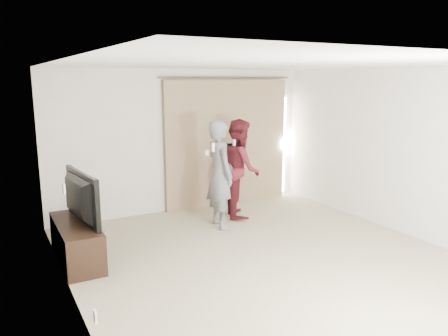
{
  "coord_description": "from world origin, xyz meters",
  "views": [
    {
      "loc": [
        -3.2,
        -4.62,
        2.41
      ],
      "look_at": [
        0.01,
        1.2,
        1.06
      ],
      "focal_mm": 35.0,
      "sensor_mm": 36.0,
      "label": 1
    }
  ],
  "objects_px": {
    "tv": "(73,198)",
    "person_man": "(220,174)",
    "tv_console": "(76,242)",
    "person_woman": "(240,168)"
  },
  "relations": [
    {
      "from": "tv",
      "to": "person_man",
      "type": "relative_size",
      "value": 0.67
    },
    {
      "from": "tv_console",
      "to": "person_woman",
      "type": "distance_m",
      "value": 3.1
    },
    {
      "from": "tv_console",
      "to": "tv",
      "type": "xyz_separation_m",
      "value": [
        0.0,
        0.0,
        0.61
      ]
    },
    {
      "from": "tv_console",
      "to": "tv",
      "type": "relative_size",
      "value": 1.17
    },
    {
      "from": "tv_console",
      "to": "person_man",
      "type": "height_order",
      "value": "person_man"
    },
    {
      "from": "tv_console",
      "to": "person_woman",
      "type": "relative_size",
      "value": 0.8
    },
    {
      "from": "person_man",
      "to": "person_woman",
      "type": "bearing_deg",
      "value": 31.86
    },
    {
      "from": "tv",
      "to": "person_man",
      "type": "xyz_separation_m",
      "value": [
        2.36,
        0.31,
        0.01
      ]
    },
    {
      "from": "tv_console",
      "to": "tv",
      "type": "distance_m",
      "value": 0.61
    },
    {
      "from": "tv_console",
      "to": "person_man",
      "type": "relative_size",
      "value": 0.78
    }
  ]
}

